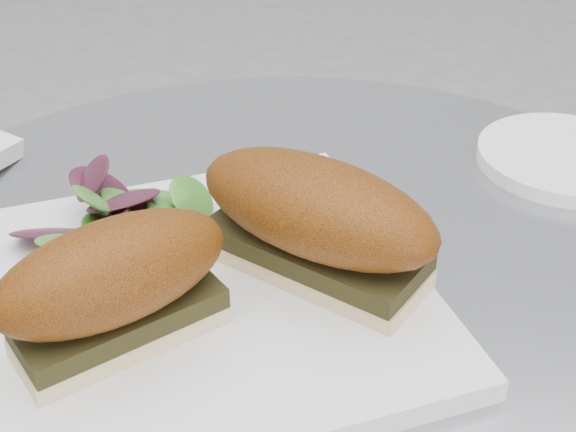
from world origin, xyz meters
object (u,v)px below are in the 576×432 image
sandwich_left (114,284)px  sandwich_right (316,218)px  plate (205,295)px  saucer (564,157)px

sandwich_left → sandwich_right: 0.14m
sandwich_left → sandwich_right: same height
plate → sandwich_left: bearing=-138.8°
sandwich_right → sandwich_left: bearing=-115.0°
sandwich_right → saucer: (0.24, 0.14, -0.05)m
sandwich_left → plate: bearing=13.1°
sandwich_right → plate: bearing=-131.7°
plate → saucer: (0.32, 0.15, -0.00)m
plate → sandwich_right: 0.09m
plate → saucer: size_ratio=1.92×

